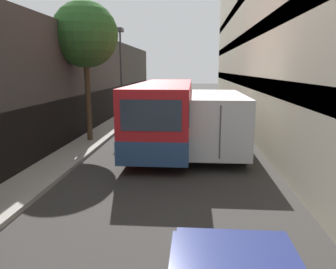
{
  "coord_description": "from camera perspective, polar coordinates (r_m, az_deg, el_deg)",
  "views": [
    {
      "loc": [
        0.99,
        1.4,
        3.84
      ],
      "look_at": [
        0.14,
        12.5,
        1.6
      ],
      "focal_mm": 35.0,
      "sensor_mm": 36.0,
      "label": 1
    }
  ],
  "objects": [
    {
      "name": "building_left_shopfront",
      "position": [
        15.49,
        -24.01,
        6.39
      ],
      "size": [
        2.4,
        60.0,
        6.07
      ],
      "color": "#423D38",
      "rests_on": "ground_plane"
    },
    {
      "name": "sidewalk_left",
      "position": [
        15.12,
        -16.77,
        -3.54
      ],
      "size": [
        1.63,
        60.0,
        0.15
      ],
      "color": "#9E998E",
      "rests_on": "ground_plane"
    },
    {
      "name": "street_lamp",
      "position": [
        22.51,
        -8.24,
        13.14
      ],
      "size": [
        0.36,
        0.8,
        6.31
      ],
      "color": "#38383D",
      "rests_on": "sidewalk_left"
    },
    {
      "name": "street_tree_left",
      "position": [
        17.5,
        -14.23,
        16.45
      ],
      "size": [
        3.27,
        3.27,
        7.01
      ],
      "color": "#4C3823",
      "rests_on": "sidewalk_left"
    },
    {
      "name": "ground_plane",
      "position": [
        14.17,
        0.23,
        -4.36
      ],
      "size": [
        150.0,
        150.0,
        0.0
      ],
      "primitive_type": "plane",
      "color": "#33302D"
    },
    {
      "name": "box_truck",
      "position": [
        16.01,
        7.93,
        2.83
      ],
      "size": [
        2.47,
        8.52,
        2.73
      ],
      "color": "silver",
      "rests_on": "ground_plane"
    },
    {
      "name": "panel_van",
      "position": [
        26.44,
        0.4,
        5.42
      ],
      "size": [
        1.86,
        4.52,
        1.98
      ],
      "color": "silver",
      "rests_on": "ground_plane"
    },
    {
      "name": "bus",
      "position": [
        16.67,
        -0.6,
        3.87
      ],
      "size": [
        2.63,
        10.83,
        3.15
      ],
      "color": "red",
      "rests_on": "ground_plane"
    },
    {
      "name": "building_right_apartment",
      "position": [
        14.47,
        23.33,
        19.63
      ],
      "size": [
        2.4,
        60.0,
        12.33
      ],
      "color": "#B7AD93",
      "rests_on": "ground_plane"
    }
  ]
}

